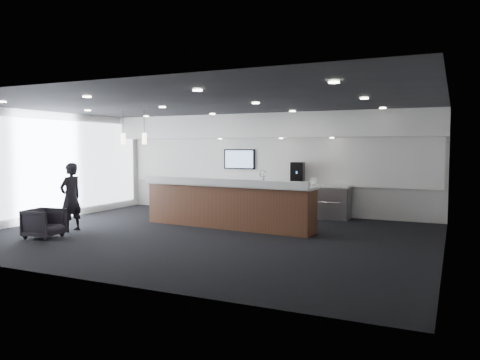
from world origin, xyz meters
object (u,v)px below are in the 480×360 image
at_px(lounge_guest, 71,197).
at_px(armchair, 44,223).
at_px(coffee_machine, 298,173).
at_px(service_counter, 227,205).

bearing_deg(lounge_guest, armchair, 7.06).
bearing_deg(coffee_machine, armchair, -135.21).
height_order(service_counter, lounge_guest, lounge_guest).
bearing_deg(armchair, coffee_machine, -44.31).
distance_m(coffee_machine, armchair, 6.91).
bearing_deg(armchair, service_counter, -53.94).
height_order(coffee_machine, lounge_guest, lounge_guest).
relative_size(service_counter, coffee_machine, 7.30).
relative_size(armchair, lounge_guest, 0.44).
distance_m(coffee_machine, lounge_guest, 6.22).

